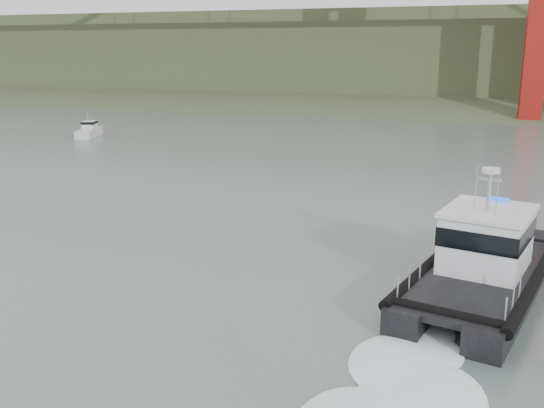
{
  "coord_description": "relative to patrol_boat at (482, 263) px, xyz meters",
  "views": [
    {
      "loc": [
        10.02,
        -19.92,
        10.13
      ],
      "look_at": [
        0.58,
        8.92,
        2.4
      ],
      "focal_mm": 40.0,
      "sensor_mm": 36.0,
      "label": 1
    }
  ],
  "objects": [
    {
      "name": "motorboat",
      "position": [
        -44.49,
        36.56,
        -0.69
      ],
      "size": [
        3.21,
        5.58,
        2.91
      ],
      "rotation": [
        0.0,
        0.0,
        0.29
      ],
      "color": "silver",
      "rests_on": "ground"
    },
    {
      "name": "patrol_boat",
      "position": [
        0.0,
        0.0,
        0.0
      ],
      "size": [
        6.89,
        12.35,
        5.67
      ],
      "rotation": [
        0.0,
        0.0,
        -0.24
      ],
      "color": "black",
      "rests_on": "ground"
    },
    {
      "name": "headlands",
      "position": [
        -10.96,
        119.71,
        5.63
      ],
      "size": [
        500.0,
        105.36,
        27.12
      ],
      "color": "#3A4728",
      "rests_on": "ground"
    },
    {
      "name": "ground",
      "position": [
        -10.96,
        -5.79,
        -1.42
      ],
      "size": [
        400.0,
        400.0,
        0.0
      ],
      "primitive_type": "plane",
      "color": "slate",
      "rests_on": "ground"
    }
  ]
}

